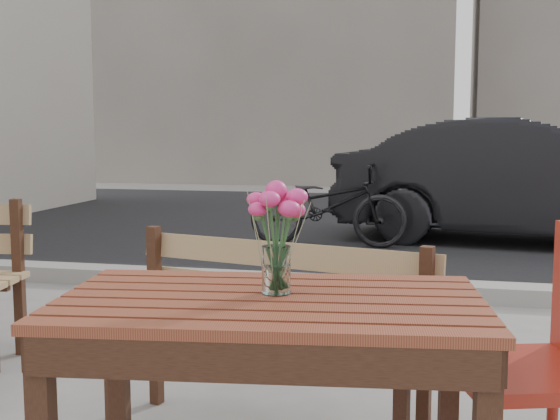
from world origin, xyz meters
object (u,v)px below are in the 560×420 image
red_chair (554,351)px  parked_car (529,181)px  bicycle (328,205)px  main_vase (276,224)px  main_table (270,339)px

red_chair → parked_car: 5.55m
red_chair → bicycle: red_chair is taller
red_chair → main_vase: 0.96m
main_table → main_vase: 0.33m
main_vase → main_table: bearing=-97.3°
main_vase → bicycle: 5.20m
red_chair → bicycle: bearing=179.5°
main_table → parked_car: 6.03m
main_table → red_chair: red_chair is taller
main_table → parked_car: parked_car is taller
red_chair → parked_car: parked_car is taller
main_vase → parked_car: parked_car is taller
red_chair → parked_car: size_ratio=0.23×
bicycle → main_table: bearing=-174.0°
bicycle → main_vase: bearing=-173.9°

